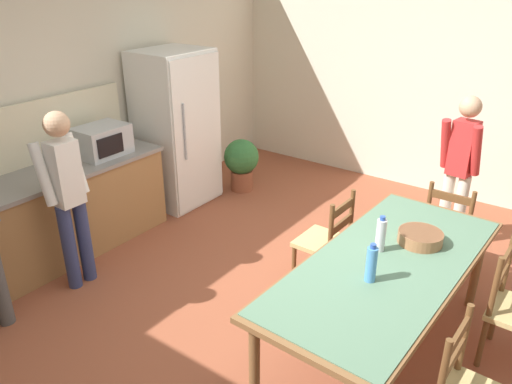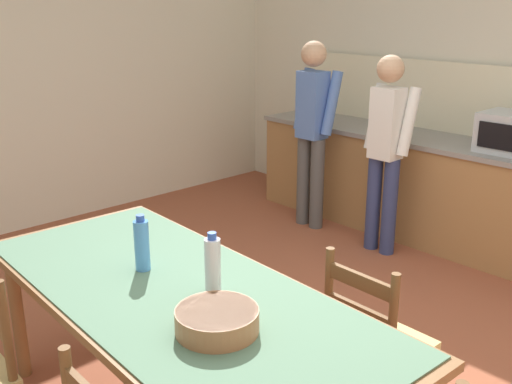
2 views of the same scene
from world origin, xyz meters
TOP-DOWN VIEW (x-y plane):
  - ground_plane at (0.00, 0.00)m, footprint 8.32×8.32m
  - wall_back at (0.00, 2.66)m, footprint 6.52×0.12m
  - wall_right at (3.26, 0.00)m, footprint 0.12×5.20m
  - kitchen_counter at (-0.85, 2.23)m, footprint 2.94×0.66m
  - refrigerator at (1.12, 2.19)m, footprint 0.80×0.73m
  - microwave at (0.09, 2.21)m, footprint 0.50×0.39m
  - dining_table at (0.02, -0.87)m, footprint 2.25×1.03m
  - bottle_near_centre at (-0.26, -0.85)m, footprint 0.07×0.07m
  - bottle_off_centre at (0.13, -0.75)m, footprint 0.07×0.07m
  - serving_bowl at (0.40, -0.95)m, footprint 0.32×0.32m
  - chair_side_far_right at (0.55, -0.12)m, footprint 0.43×0.41m
  - chair_head_end at (1.42, -0.92)m, footprint 0.40×0.42m
  - person_at_counter at (-0.70, 1.69)m, footprint 0.40×0.28m
  - person_by_table at (1.97, -0.80)m, footprint 0.30×0.42m
  - potted_plant at (1.80, 1.76)m, footprint 0.44×0.44m

SIDE VIEW (x-z plane):
  - ground_plane at x=0.00m, z-range 0.00..0.00m
  - potted_plant at x=1.80m, z-range 0.05..0.72m
  - chair_side_far_right at x=0.55m, z-range -0.01..0.90m
  - chair_head_end at x=1.42m, z-range -0.01..0.90m
  - kitchen_counter at x=-0.85m, z-range 0.00..0.89m
  - dining_table at x=0.02m, z-range 0.32..1.10m
  - serving_bowl at x=0.40m, z-range 0.79..0.88m
  - person_by_table at x=1.97m, z-range 0.10..1.64m
  - person_at_counter at x=-0.70m, z-range 0.10..1.70m
  - refrigerator at x=1.12m, z-range 0.00..1.80m
  - bottle_near_centre at x=-0.26m, z-range 0.77..1.04m
  - bottle_off_centre at x=0.13m, z-range 0.77..1.04m
  - microwave at x=0.09m, z-range 0.89..1.19m
  - wall_back at x=0.00m, z-range 0.00..2.90m
  - wall_right at x=3.26m, z-range 0.00..2.90m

